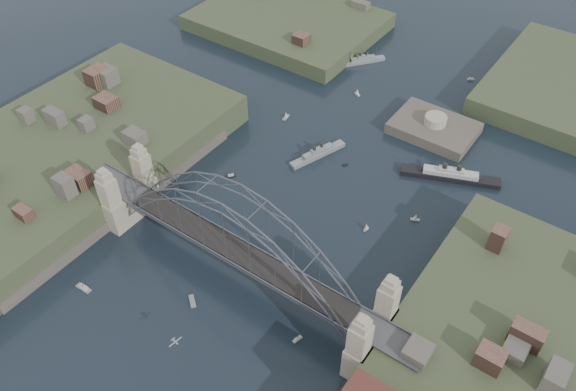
# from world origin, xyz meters

# --- Properties ---
(ground) EXTENTS (500.00, 500.00, 0.00)m
(ground) POSITION_xyz_m (0.00, 0.00, 0.00)
(ground) COLOR black
(ground) RESTS_ON ground
(bridge) EXTENTS (84.00, 13.80, 24.60)m
(bridge) POSITION_xyz_m (0.00, 0.00, 12.32)
(bridge) COLOR #4B4B4E
(bridge) RESTS_ON ground
(shore_west) EXTENTS (50.50, 90.00, 12.00)m
(shore_west) POSITION_xyz_m (-57.32, 0.00, 1.97)
(shore_west) COLOR #3C472B
(shore_west) RESTS_ON ground
(headland_nw) EXTENTS (60.00, 45.00, 9.00)m
(headland_nw) POSITION_xyz_m (-55.00, 95.00, 0.50)
(headland_nw) COLOR #3C472B
(headland_nw) RESTS_ON ground
(fort_island) EXTENTS (22.00, 16.00, 9.40)m
(fort_island) POSITION_xyz_m (12.00, 70.00, -0.34)
(fort_island) COLOR #514A3F
(fort_island) RESTS_ON ground
(naval_cruiser_near) EXTENTS (7.66, 16.58, 5.03)m
(naval_cruiser_near) POSITION_xyz_m (-8.31, 43.10, 0.78)
(naval_cruiser_near) COLOR gray
(naval_cruiser_near) RESTS_ON ground
(naval_cruiser_far) EXTENTS (10.71, 13.00, 5.01)m
(naval_cruiser_far) POSITION_xyz_m (-22.13, 90.21, 0.78)
(naval_cruiser_far) COLOR gray
(naval_cruiser_far) RESTS_ON ground
(ocean_liner) EXTENTS (24.06, 12.44, 6.04)m
(ocean_liner) POSITION_xyz_m (23.52, 55.09, 0.94)
(ocean_liner) COLOR black
(ocean_liner) RESTS_ON ground
(aeroplane) EXTENTS (1.54, 2.81, 0.41)m
(aeroplane) POSITION_xyz_m (3.74, -22.18, 7.39)
(aeroplane) COLOR #A2A5A9
(small_boat_a) EXTENTS (2.13, 2.40, 1.43)m
(small_boat_a) POSITION_xyz_m (-21.74, 23.59, 0.28)
(small_boat_a) COLOR beige
(small_boat_a) RESTS_ON ground
(small_boat_b) EXTENTS (1.10, 1.75, 2.38)m
(small_boat_b) POSITION_xyz_m (15.22, 27.57, 1.00)
(small_boat_b) COLOR beige
(small_boat_b) RESTS_ON ground
(small_boat_c) EXTENTS (3.17, 2.74, 0.45)m
(small_boat_c) POSITION_xyz_m (-3.78, -10.52, 0.15)
(small_boat_c) COLOR beige
(small_boat_c) RESTS_ON ground
(small_boat_d) EXTENTS (2.32, 1.64, 2.38)m
(small_boat_d) POSITION_xyz_m (23.02, 36.87, 0.90)
(small_boat_d) COLOR beige
(small_boat_d) RESTS_ON ground
(small_boat_e) EXTENTS (1.41, 3.10, 2.38)m
(small_boat_e) POSITION_xyz_m (-24.85, 51.80, 0.76)
(small_boat_e) COLOR beige
(small_boat_e) RESTS_ON ground
(small_boat_f) EXTENTS (0.98, 1.47, 0.45)m
(small_boat_f) POSITION_xyz_m (-0.49, 44.14, 0.15)
(small_boat_f) COLOR beige
(small_boat_f) RESTS_ON ground
(small_boat_h) EXTENTS (2.22, 1.39, 2.38)m
(small_boat_h) POSITION_xyz_m (-14.35, 73.57, 0.92)
(small_boat_h) COLOR beige
(small_boat_h) RESTS_ON ground
(small_boat_i) EXTENTS (2.71, 1.23, 1.43)m
(small_boat_i) POSITION_xyz_m (33.09, 16.50, 0.28)
(small_boat_i) COLOR beige
(small_boat_i) RESTS_ON ground
(small_boat_j) EXTENTS (3.70, 1.37, 1.43)m
(small_boat_j) POSITION_xyz_m (-24.55, -21.29, 0.28)
(small_boat_j) COLOR beige
(small_boat_j) RESTS_ON ground
(small_boat_k) EXTENTS (2.03, 1.53, 1.43)m
(small_boat_k) POSITION_xyz_m (10.11, 100.88, 0.29)
(small_boat_k) COLOR beige
(small_boat_k) RESTS_ON ground
(small_boat_l) EXTENTS (2.93, 1.97, 0.45)m
(small_boat_l) POSITION_xyz_m (-34.19, 30.28, 0.15)
(small_boat_l) COLOR beige
(small_boat_l) RESTS_ON ground
(small_boat_m) EXTENTS (1.21, 2.12, 1.43)m
(small_boat_m) POSITION_xyz_m (18.92, -5.35, 0.29)
(small_boat_m) COLOR beige
(small_boat_m) RESTS_ON ground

